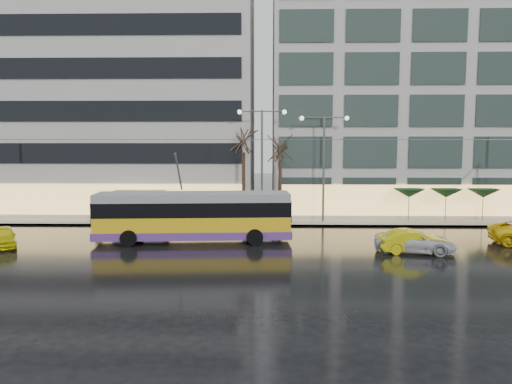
{
  "coord_description": "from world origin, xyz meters",
  "views": [
    {
      "loc": [
        2.42,
        -29.63,
        6.83
      ],
      "look_at": [
        1.65,
        5.0,
        3.15
      ],
      "focal_mm": 35.0,
      "sensor_mm": 36.0,
      "label": 1
    }
  ],
  "objects_px": {
    "street_lamp_near": "(262,150)",
    "taxi_a": "(2,237)",
    "trolleybus": "(193,218)",
    "bus_shelter": "(135,199)"
  },
  "relations": [
    {
      "from": "trolleybus",
      "to": "street_lamp_near",
      "type": "relative_size",
      "value": 1.44
    },
    {
      "from": "street_lamp_near",
      "to": "taxi_a",
      "type": "xyz_separation_m",
      "value": [
        -16.39,
        -9.63,
        -5.34
      ]
    },
    {
      "from": "trolleybus",
      "to": "bus_shelter",
      "type": "distance_m",
      "value": 9.65
    },
    {
      "from": "bus_shelter",
      "to": "street_lamp_near",
      "type": "height_order",
      "value": "street_lamp_near"
    },
    {
      "from": "taxi_a",
      "to": "street_lamp_near",
      "type": "bearing_deg",
      "value": 1.27
    },
    {
      "from": "bus_shelter",
      "to": "street_lamp_near",
      "type": "distance_m",
      "value": 11.14
    },
    {
      "from": "street_lamp_near",
      "to": "taxi_a",
      "type": "distance_m",
      "value": 19.74
    },
    {
      "from": "street_lamp_near",
      "to": "taxi_a",
      "type": "height_order",
      "value": "street_lamp_near"
    },
    {
      "from": "bus_shelter",
      "to": "taxi_a",
      "type": "bearing_deg",
      "value": -122.24
    },
    {
      "from": "trolleybus",
      "to": "bus_shelter",
      "type": "bearing_deg",
      "value": 127.78
    }
  ]
}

